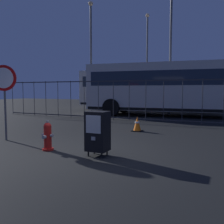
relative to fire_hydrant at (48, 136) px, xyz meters
name	(u,v)px	position (x,y,z in m)	size (l,w,h in m)	color
ground_plane	(80,153)	(0.88, 0.08, -0.35)	(60.00, 60.00, 0.00)	black
fire_hydrant	(48,136)	(0.00, 0.00, 0.00)	(0.33, 0.32, 0.75)	red
newspaper_box_primary	(98,131)	(1.39, 0.04, 0.22)	(0.48, 0.42, 1.02)	black
stop_sign	(4,87)	(-1.96, 0.50, 1.25)	(0.71, 0.31, 2.23)	#4C4F54
traffic_cone	(137,124)	(1.06, 3.74, -0.09)	(0.36, 0.36, 0.53)	black
fence_barrier	(155,100)	(0.88, 6.77, 0.67)	(18.03, 0.04, 2.00)	#2D2D33
bus_near	(179,86)	(1.50, 9.77, 1.36)	(10.68, 3.51, 3.00)	beige
bus_far	(148,87)	(-1.44, 13.56, 1.36)	(10.55, 2.94, 3.00)	beige
street_light_near_left	(171,45)	(0.76, 10.71, 3.86)	(0.32, 0.32, 7.29)	#4C4F54
street_light_near_right	(91,49)	(-4.62, 10.49, 3.95)	(0.32, 0.32, 7.47)	#4C4F54
street_light_far_left	(147,54)	(-2.40, 16.29, 4.19)	(0.32, 0.32, 7.93)	#4C4F54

